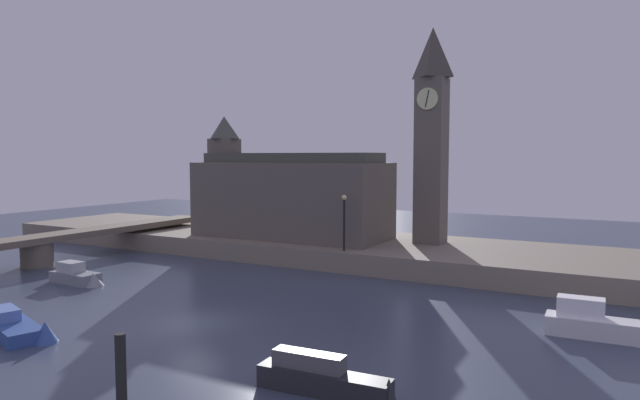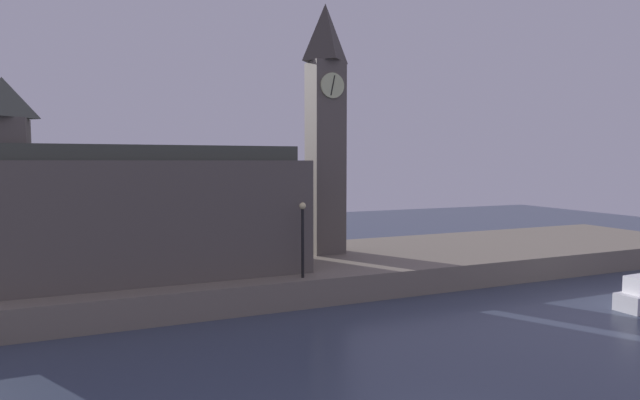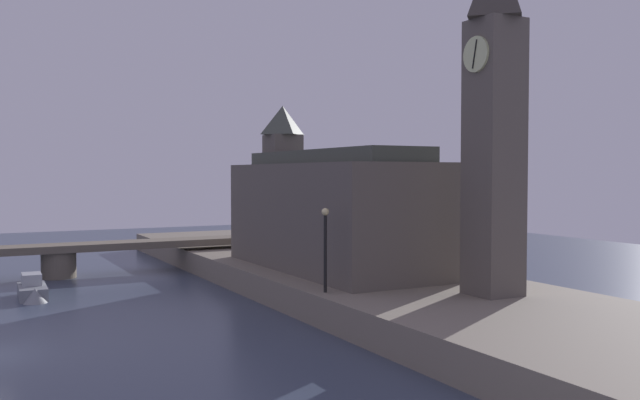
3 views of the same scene
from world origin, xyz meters
name	(u,v)px [view 2 (image 2 of 3)]	position (x,y,z in m)	size (l,w,h in m)	color
far_embankment	(258,274)	(0.00, 20.00, 0.75)	(70.00, 12.00, 1.50)	slate
clock_tower	(325,125)	(5.15, 21.40, 10.06)	(2.35, 2.40, 16.52)	#5B544C
parliament_hall	(146,211)	(-6.57, 19.06, 4.97)	(16.22, 6.75, 10.29)	#5B544C
streetlamp	(303,231)	(0.95, 14.79, 4.00)	(0.36, 0.36, 4.02)	black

